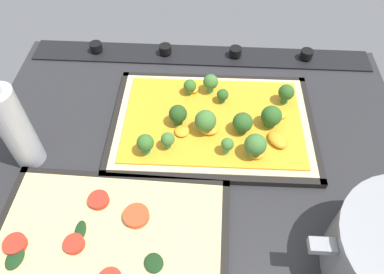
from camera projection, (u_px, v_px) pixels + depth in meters
ground_plane at (194, 159)px, 67.83cm from camera, size 80.29×63.46×3.00cm
stove_control_panel at (200, 54)px, 84.02cm from camera, size 77.08×7.00×2.60cm
baking_tray_front at (213, 124)px, 70.73cm from camera, size 39.18×27.12×1.30cm
broccoli_pizza at (217, 121)px, 69.05cm from camera, size 36.76×24.70×6.13cm
baking_tray_back at (111, 237)px, 56.16cm from camera, size 36.64×23.12×1.30cm
veggie_pizza_back at (108, 236)px, 55.58cm from camera, size 34.18×20.66×1.90cm
oil_bottle at (14, 126)px, 59.23cm from camera, size 5.13×5.13×21.46cm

